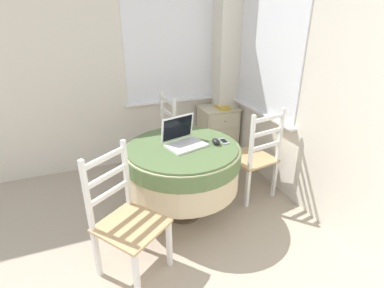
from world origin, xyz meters
name	(u,v)px	position (x,y,z in m)	size (l,w,h in m)	color
corner_room_shell	(208,80)	(1.28, 2.14, 1.28)	(4.41, 5.21, 2.55)	silver
round_dining_table	(183,164)	(1.01, 2.06, 0.55)	(1.05, 1.05, 0.72)	#4C3D2D
laptop	(183,139)	(1.03, 2.09, 0.78)	(0.40, 0.35, 0.25)	white
computer_mouse	(216,142)	(1.31, 1.99, 0.75)	(0.07, 0.10, 0.05)	black
cell_phone	(224,141)	(1.40, 2.01, 0.73)	(0.06, 0.12, 0.01)	#B2B7BC
dining_chair_near_back_window	(157,141)	(0.98, 2.85, 0.45)	(0.48, 0.46, 0.98)	tan
dining_chair_near_right_window	(254,157)	(1.80, 2.10, 0.45)	(0.48, 0.50, 0.98)	tan
dining_chair_camera_near	(126,220)	(0.40, 1.57, 0.45)	(0.60, 0.60, 0.98)	tan
corner_cabinet	(218,131)	(1.88, 3.12, 0.34)	(0.48, 0.42, 0.68)	beige
book_on_cabinet	(223,107)	(1.92, 3.06, 0.69)	(0.15, 0.22, 0.02)	gold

